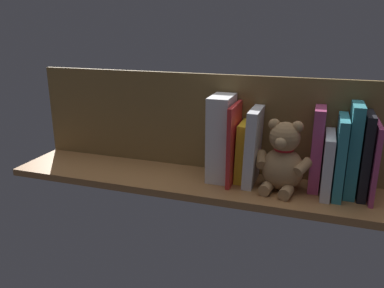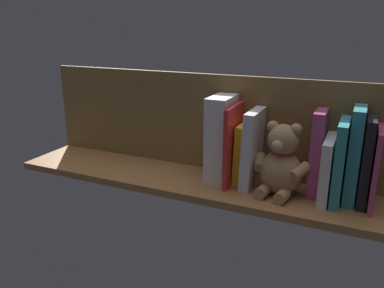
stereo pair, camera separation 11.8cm
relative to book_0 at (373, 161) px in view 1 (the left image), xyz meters
The scene contains 13 objects.
ground_plane 52.72cm from the book_0, ahead, with size 117.84×25.23×2.20cm, color #9E6B3D.
shelf_back_panel 52.26cm from the book_0, ahead, with size 117.84×1.50×31.33cm, color brown.
book_0 is the anchor object (origin of this frame).
book_1 2.68cm from the book_0, 22.71° to the right, with size 2.29×12.52×23.72cm, color black.
book_2 5.95cm from the book_0, 12.90° to the right, with size 3.06×11.92×25.96cm, color teal.
book_3 8.61cm from the book_0, ahead, with size 2.49×14.86×22.46cm, color teal.
book_4 11.76cm from the book_0, ahead, with size 2.59×15.41×17.48cm, color silver.
book_5 15.03cm from the book_0, ahead, with size 3.00×10.51×24.12cm, color #B23F72.
teddy_bear 23.92cm from the book_0, ahead, with size 16.65×14.68×20.81cm.
book_6 32.86cm from the book_0, ahead, with size 3.01×13.90×22.88cm, color silver.
book_7 36.24cm from the book_0, ahead, with size 2.68×10.78×18.12cm, color yellow.
book_8 38.59cm from the book_0, ahead, with size 1.22×15.06×23.98cm, color red.
dictionary_thick_white 42.95cm from the book_0, ahead, with size 6.48×12.54×26.04cm, color white.
Camera 1 is at (-36.10, 106.45, 46.48)cm, focal length 35.91 mm.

